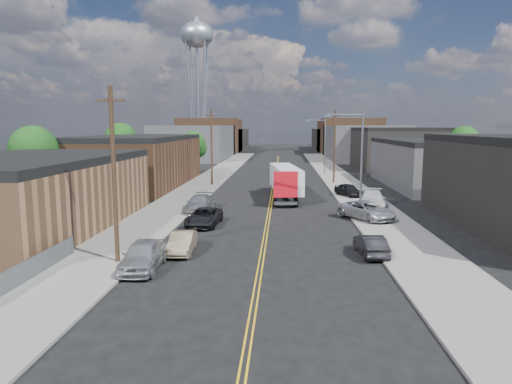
# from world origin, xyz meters

# --- Properties ---
(ground) EXTENTS (260.00, 260.00, 0.00)m
(ground) POSITION_xyz_m (0.00, 60.00, 0.00)
(ground) COLOR black
(ground) RESTS_ON ground
(centerline) EXTENTS (0.32, 120.00, 0.01)m
(centerline) POSITION_xyz_m (0.00, 45.00, 0.01)
(centerline) COLOR gold
(centerline) RESTS_ON ground
(sidewalk_left) EXTENTS (5.00, 140.00, 0.15)m
(sidewalk_left) POSITION_xyz_m (-9.50, 45.00, 0.07)
(sidewalk_left) COLOR slate
(sidewalk_left) RESTS_ON ground
(sidewalk_right) EXTENTS (5.00, 140.00, 0.15)m
(sidewalk_right) POSITION_xyz_m (9.50, 45.00, 0.07)
(sidewalk_right) COLOR slate
(sidewalk_right) RESTS_ON ground
(warehouse_tan) EXTENTS (12.00, 22.00, 5.60)m
(warehouse_tan) POSITION_xyz_m (-18.00, 18.00, 2.80)
(warehouse_tan) COLOR brown
(warehouse_tan) RESTS_ON ground
(warehouse_brown) EXTENTS (12.00, 26.00, 6.60)m
(warehouse_brown) POSITION_xyz_m (-18.00, 44.00, 3.30)
(warehouse_brown) COLOR #513420
(warehouse_brown) RESTS_ON ground
(industrial_right_b) EXTENTS (14.00, 24.00, 6.10)m
(industrial_right_b) POSITION_xyz_m (22.00, 46.00, 3.05)
(industrial_right_b) COLOR #37373A
(industrial_right_b) RESTS_ON ground
(industrial_right_c) EXTENTS (14.00, 22.00, 7.60)m
(industrial_right_c) POSITION_xyz_m (22.00, 72.00, 3.80)
(industrial_right_c) COLOR black
(industrial_right_c) RESTS_ON ground
(skyline_left_a) EXTENTS (16.00, 30.00, 8.00)m
(skyline_left_a) POSITION_xyz_m (-20.00, 95.00, 4.00)
(skyline_left_a) COLOR #37373A
(skyline_left_a) RESTS_ON ground
(skyline_right_a) EXTENTS (16.00, 30.00, 8.00)m
(skyline_right_a) POSITION_xyz_m (20.00, 95.00, 4.00)
(skyline_right_a) COLOR #37373A
(skyline_right_a) RESTS_ON ground
(skyline_left_b) EXTENTS (16.00, 26.00, 10.00)m
(skyline_left_b) POSITION_xyz_m (-20.00, 120.00, 5.00)
(skyline_left_b) COLOR #513420
(skyline_left_b) RESTS_ON ground
(skyline_right_b) EXTENTS (16.00, 26.00, 10.00)m
(skyline_right_b) POSITION_xyz_m (20.00, 120.00, 5.00)
(skyline_right_b) COLOR #513420
(skyline_right_b) RESTS_ON ground
(skyline_left_c) EXTENTS (16.00, 40.00, 7.00)m
(skyline_left_c) POSITION_xyz_m (-20.00, 140.00, 3.50)
(skyline_left_c) COLOR black
(skyline_left_c) RESTS_ON ground
(skyline_right_c) EXTENTS (16.00, 40.00, 7.00)m
(skyline_right_c) POSITION_xyz_m (20.00, 140.00, 3.50)
(skyline_right_c) COLOR black
(skyline_right_c) RESTS_ON ground
(water_tower) EXTENTS (9.00, 9.00, 36.90)m
(water_tower) POSITION_xyz_m (-22.00, 110.00, 30.65)
(water_tower) COLOR gray
(water_tower) RESTS_ON ground
(streetlight_near) EXTENTS (3.39, 0.25, 9.00)m
(streetlight_near) POSITION_xyz_m (7.60, 25.00, 5.33)
(streetlight_near) COLOR gray
(streetlight_near) RESTS_ON ground
(streetlight_far) EXTENTS (3.39, 0.25, 9.00)m
(streetlight_far) POSITION_xyz_m (7.60, 60.00, 5.33)
(streetlight_far) COLOR gray
(streetlight_far) RESTS_ON ground
(utility_pole_left_near) EXTENTS (1.60, 0.26, 10.00)m
(utility_pole_left_near) POSITION_xyz_m (-8.20, 10.00, 5.14)
(utility_pole_left_near) COLOR black
(utility_pole_left_near) RESTS_ON ground
(utility_pole_left_far) EXTENTS (1.60, 0.26, 10.00)m
(utility_pole_left_far) POSITION_xyz_m (-8.20, 45.00, 5.14)
(utility_pole_left_far) COLOR black
(utility_pole_left_far) RESTS_ON ground
(utility_pole_right) EXTENTS (1.60, 0.26, 10.00)m
(utility_pole_right) POSITION_xyz_m (8.20, 48.00, 5.14)
(utility_pole_right) COLOR black
(utility_pole_right) RESTS_ON ground
(tree_left_near) EXTENTS (4.85, 4.76, 7.91)m
(tree_left_near) POSITION_xyz_m (-23.94, 30.00, 5.18)
(tree_left_near) COLOR black
(tree_left_near) RESTS_ON ground
(tree_left_mid) EXTENTS (5.10, 5.04, 8.37)m
(tree_left_mid) POSITION_xyz_m (-23.94, 55.00, 5.48)
(tree_left_mid) COLOR black
(tree_left_mid) RESTS_ON ground
(tree_left_far) EXTENTS (4.35, 4.20, 6.97)m
(tree_left_far) POSITION_xyz_m (-13.94, 62.00, 4.57)
(tree_left_far) COLOR black
(tree_left_far) RESTS_ON ground
(tree_right_far) EXTENTS (4.85, 4.76, 7.91)m
(tree_right_far) POSITION_xyz_m (30.06, 60.00, 5.18)
(tree_right_far) COLOR black
(tree_right_far) RESTS_ON ground
(semi_truck) EXTENTS (3.65, 13.88, 3.56)m
(semi_truck) POSITION_xyz_m (1.50, 35.10, 2.03)
(semi_truck) COLOR silver
(semi_truck) RESTS_ON ground
(car_left_a) EXTENTS (2.10, 4.83, 1.62)m
(car_left_a) POSITION_xyz_m (-6.40, 9.01, 0.81)
(car_left_a) COLOR #ABAFB1
(car_left_a) RESTS_ON ground
(car_left_b) EXTENTS (1.61, 4.05, 1.31)m
(car_left_b) POSITION_xyz_m (-5.00, 12.48, 0.66)
(car_left_b) COLOR #806E54
(car_left_b) RESTS_ON ground
(car_left_c) EXTENTS (2.59, 5.13, 1.39)m
(car_left_c) POSITION_xyz_m (-5.00, 20.33, 0.70)
(car_left_c) COLOR black
(car_left_c) RESTS_ON ground
(car_left_d) EXTENTS (2.47, 5.45, 1.55)m
(car_left_d) POSITION_xyz_m (-6.40, 26.00, 0.77)
(car_left_d) COLOR #949799
(car_left_d) RESTS_ON ground
(car_right_oncoming) EXTENTS (1.62, 4.01, 1.30)m
(car_right_oncoming) POSITION_xyz_m (6.60, 12.55, 0.65)
(car_right_oncoming) COLOR black
(car_right_oncoming) RESTS_ON ground
(car_right_lot_a) EXTENTS (4.97, 5.80, 1.48)m
(car_right_lot_a) POSITION_xyz_m (8.20, 22.99, 0.89)
(car_right_lot_a) COLOR #B3B7B9
(car_right_lot_a) RESTS_ON sidewalk_right
(car_right_lot_b) EXTENTS (3.23, 5.95, 1.64)m
(car_right_lot_b) POSITION_xyz_m (9.65, 28.18, 0.97)
(car_right_lot_b) COLOR silver
(car_right_lot_b) RESTS_ON sidewalk_right
(car_right_lot_c) EXTENTS (3.20, 4.31, 1.37)m
(car_right_lot_c) POSITION_xyz_m (8.52, 35.84, 0.83)
(car_right_lot_c) COLOR black
(car_right_lot_c) RESTS_ON sidewalk_right
(car_ahead_truck) EXTENTS (2.63, 4.82, 1.28)m
(car_ahead_truck) POSITION_xyz_m (2.71, 42.80, 0.64)
(car_ahead_truck) COLOR black
(car_ahead_truck) RESTS_ON ground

